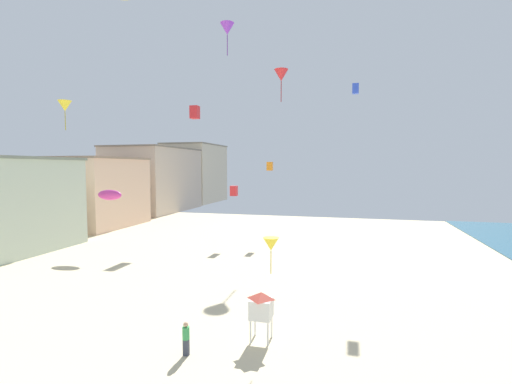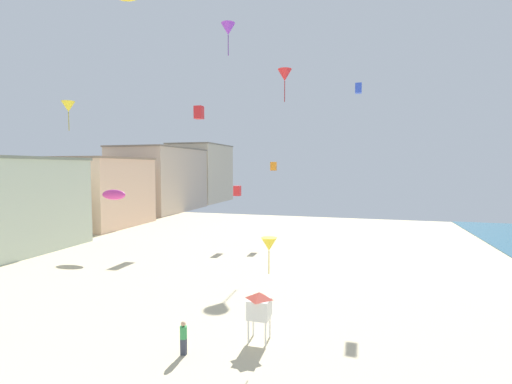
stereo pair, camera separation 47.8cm
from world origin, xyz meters
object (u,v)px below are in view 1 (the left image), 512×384
kite_magenta_parafoil (110,195)px  kite_yellow_delta (65,106)px  kite_red_box (234,191)px  kite_yellow_delta_2 (271,244)px  kite_purple_delta (227,29)px  kite_orange_box (270,166)px  kite_flyer (186,337)px  kite_blue_box (356,89)px  lifeguard_stand (261,306)px  kite_red_box_2 (195,112)px  kite_red_delta (281,75)px

kite_magenta_parafoil → kite_yellow_delta: bearing=-73.3°
kite_red_box → kite_yellow_delta_2: size_ratio=0.63×
kite_yellow_delta_2 → kite_purple_delta: bearing=123.8°
kite_purple_delta → kite_orange_box: bearing=94.0°
kite_flyer → kite_purple_delta: 20.20m
kite_blue_box → kite_purple_delta: (-8.83, -10.24, 2.52)m
kite_yellow_delta_2 → kite_magenta_parafoil: bearing=143.8°
kite_flyer → kite_red_box: kite_red_box is taller
kite_flyer → kite_yellow_delta: size_ratio=0.71×
kite_red_box → lifeguard_stand: bearing=-68.6°
kite_red_box → kite_orange_box: (3.32, 4.46, 2.88)m
kite_flyer → kite_magenta_parafoil: (-17.02, 17.58, 5.14)m
kite_red_box_2 → kite_purple_delta: kite_purple_delta is taller
kite_magenta_parafoil → kite_purple_delta: (15.84, -7.99, 12.60)m
kite_blue_box → kite_red_box_2: 22.83m
lifeguard_stand → kite_yellow_delta: bearing=151.8°
kite_yellow_delta_2 → kite_magenta_parafoil: 25.53m
kite_red_delta → kite_magenta_parafoil: kite_red_delta is taller
kite_blue_box → lifeguard_stand: bearing=-104.6°
kite_red_box → kite_magenta_parafoil: kite_red_box is taller
kite_yellow_delta → kite_purple_delta: 14.12m
kite_purple_delta → kite_yellow_delta: bearing=-176.7°
kite_yellow_delta_2 → kite_purple_delta: kite_purple_delta is taller
kite_flyer → kite_red_box: bearing=-46.3°
kite_yellow_delta → kite_purple_delta: kite_purple_delta is taller
kite_blue_box → kite_yellow_delta: bearing=-153.5°
kite_yellow_delta_2 → kite_orange_box: bearing=102.8°
kite_orange_box → kite_purple_delta: (1.43, -20.21, 9.59)m
lifeguard_stand → kite_red_box: (-9.02, 22.96, 4.35)m
lifeguard_stand → kite_yellow_delta_2: kite_yellow_delta_2 is taller
lifeguard_stand → kite_red_box: bearing=103.5°
kite_flyer → kite_magenta_parafoil: size_ratio=0.59×
kite_orange_box → kite_red_box: bearing=-126.7°
lifeguard_stand → kite_yellow_delta_2: bearing=6.6°
lifeguard_stand → kite_blue_box: 23.01m
kite_red_delta → kite_red_box_2: kite_red_delta is taller
kite_yellow_delta → kite_magenta_parafoil: bearing=106.7°
kite_red_box_2 → kite_yellow_delta: bearing=-94.2°
kite_red_box → kite_yellow_delta: kite_yellow_delta is taller
kite_red_box → kite_orange_box: 6.26m
kite_red_box → kite_blue_box: size_ratio=1.31×
kite_orange_box → kite_yellow_delta: 24.50m
kite_blue_box → kite_magenta_parafoil: 26.74m
kite_yellow_delta_2 → kite_blue_box: bearing=76.7°
kite_red_delta → kite_purple_delta: 17.41m
kite_flyer → kite_magenta_parafoil: bearing=-15.4°
kite_red_delta → kite_yellow_delta: kite_red_delta is taller
kite_blue_box → kite_orange_box: bearing=135.8°
kite_red_delta → kite_orange_box: (-1.96, 2.84, -10.48)m
kite_yellow_delta → kite_yellow_delta_2: kite_yellow_delta is taller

